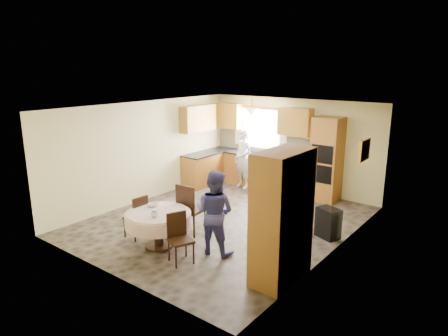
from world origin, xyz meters
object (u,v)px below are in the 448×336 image
at_px(person_dining, 215,212).
at_px(chair_right, 179,235).
at_px(chair_left, 138,215).
at_px(dining_table, 158,220).
at_px(chair_back, 189,207).
at_px(cupboard, 282,217).
at_px(person_sink, 243,159).
at_px(oven_tower, 327,160).
at_px(sideboard, 278,198).

bearing_deg(person_dining, chair_right, 57.00).
bearing_deg(chair_left, chair_right, 83.67).
relative_size(dining_table, chair_left, 1.40).
bearing_deg(chair_back, cupboard, 163.46).
bearing_deg(dining_table, person_dining, 25.19).
distance_m(person_sink, person_dining, 4.11).
relative_size(cupboard, chair_back, 2.00).
xyz_separation_m(dining_table, chair_right, (0.71, -0.18, -0.06)).
bearing_deg(oven_tower, sideboard, -99.66).
height_order(chair_right, person_dining, person_dining).
bearing_deg(chair_right, person_sink, 44.23).
relative_size(cupboard, person_sink, 1.29).
height_order(dining_table, chair_left, chair_left).
relative_size(sideboard, person_sink, 0.79).
bearing_deg(chair_back, dining_table, 78.71).
distance_m(sideboard, dining_table, 2.85).
xyz_separation_m(oven_tower, sideboard, (-0.31, -1.82, -0.60)).
relative_size(chair_left, chair_back, 0.83).
height_order(cupboard, chair_back, cupboard).
xyz_separation_m(chair_left, chair_back, (0.66, 0.76, 0.10)).
bearing_deg(person_sink, dining_table, -62.91).
bearing_deg(person_dining, dining_table, 15.79).
bearing_deg(dining_table, chair_left, 178.01).
height_order(chair_back, chair_right, chair_back).
bearing_deg(oven_tower, dining_table, -106.60).
relative_size(chair_back, person_sink, 0.65).
bearing_deg(chair_right, person_dining, -0.48).
xyz_separation_m(sideboard, dining_table, (-1.03, -2.66, 0.08)).
distance_m(sideboard, chair_left, 3.10).
relative_size(cupboard, dining_table, 1.71).
bearing_deg(chair_back, oven_tower, -115.92).
xyz_separation_m(chair_left, person_dining, (1.59, 0.44, 0.29)).
xyz_separation_m(cupboard, person_dining, (-1.42, 0.08, -0.28)).
bearing_deg(chair_back, sideboard, -124.07).
distance_m(cupboard, person_dining, 1.45).
xyz_separation_m(sideboard, person_sink, (-1.97, 1.43, 0.36)).
distance_m(sideboard, person_dining, 2.22).
distance_m(cupboard, dining_table, 2.49).
bearing_deg(chair_right, chair_left, 104.60).
distance_m(cupboard, chair_right, 1.88).
bearing_deg(chair_back, chair_right, 117.22).
relative_size(chair_left, person_sink, 0.54).
distance_m(dining_table, chair_right, 0.73).
relative_size(oven_tower, person_dining, 1.36).
bearing_deg(cupboard, sideboard, 121.16).
distance_m(chair_left, person_sink, 4.10).
bearing_deg(dining_table, person_sink, 102.95).
bearing_deg(person_sink, sideboard, -21.85).
xyz_separation_m(cupboard, person_sink, (-3.35, 3.71, -0.24)).
distance_m(oven_tower, chair_left, 4.90).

